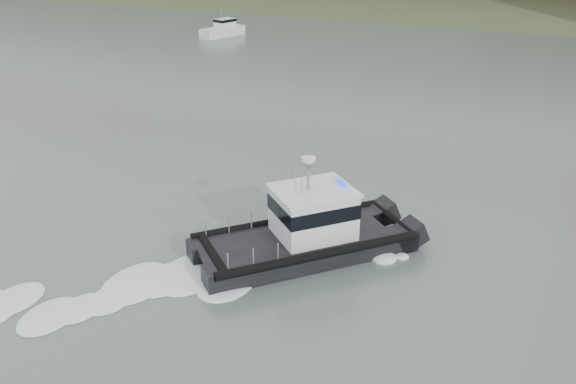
# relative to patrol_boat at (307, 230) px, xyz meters

# --- Properties ---
(ground) EXTENTS (400.00, 400.00, 0.00)m
(ground) POSITION_rel_patrol_boat_xyz_m (-1.61, -7.30, -1.24)
(ground) COLOR #51605C
(ground) RESTS_ON ground
(patrol_boat) EXTENTS (9.72, 9.96, 4.96)m
(patrol_boat) POSITION_rel_patrol_boat_xyz_m (0.00, 0.00, 0.00)
(patrol_boat) COLOR black
(patrol_boat) RESTS_ON ground
(motorboat) EXTENTS (3.87, 6.37, 3.33)m
(motorboat) POSITION_rel_patrol_boat_xyz_m (-30.61, 47.15, -0.41)
(motorboat) COLOR white
(motorboat) RESTS_ON ground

